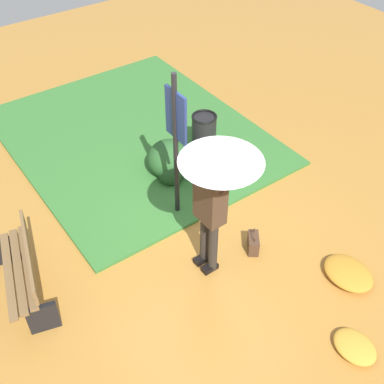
# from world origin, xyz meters

# --- Properties ---
(ground_plane) EXTENTS (18.00, 18.00, 0.00)m
(ground_plane) POSITION_xyz_m (0.00, 0.00, 0.00)
(ground_plane) COLOR #B27A33
(grass_verge) EXTENTS (4.80, 4.00, 0.05)m
(grass_verge) POSITION_xyz_m (-2.88, 0.62, 0.03)
(grass_verge) COLOR #387533
(grass_verge) RESTS_ON ground_plane
(person_with_umbrella) EXTENTS (0.96, 0.96, 2.04)m
(person_with_umbrella) POSITION_xyz_m (0.32, -0.05, 1.55)
(person_with_umbrella) COLOR #2D2823
(person_with_umbrella) RESTS_ON ground_plane
(info_sign_post) EXTENTS (0.44, 0.07, 2.30)m
(info_sign_post) POSITION_xyz_m (-0.84, 0.18, 1.44)
(info_sign_post) COLOR black
(info_sign_post) RESTS_ON ground_plane
(handbag) EXTENTS (0.32, 0.29, 0.37)m
(handbag) POSITION_xyz_m (0.39, 0.60, 0.13)
(handbag) COLOR #4C3323
(handbag) RESTS_ON ground_plane
(park_bench) EXTENTS (1.43, 0.72, 0.75)m
(park_bench) POSITION_xyz_m (-0.73, -2.20, 0.40)
(park_bench) COLOR black
(park_bench) RESTS_ON ground_plane
(trash_bin) EXTENTS (0.42, 0.42, 0.83)m
(trash_bin) POSITION_xyz_m (-1.69, 1.29, 0.42)
(trash_bin) COLOR black
(trash_bin) RESTS_ON ground_plane
(shrub_cluster) EXTENTS (0.76, 0.69, 0.62)m
(shrub_cluster) POSITION_xyz_m (-1.62, 0.55, 0.29)
(shrub_cluster) COLOR #285628
(shrub_cluster) RESTS_ON ground_plane
(leaf_pile_near_person) EXTENTS (0.53, 0.42, 0.12)m
(leaf_pile_near_person) POSITION_xyz_m (2.24, 0.54, 0.06)
(leaf_pile_near_person) COLOR gold
(leaf_pile_near_person) RESTS_ON ground_plane
(leaf_pile_by_bench) EXTENTS (0.69, 0.55, 0.15)m
(leaf_pile_by_bench) POSITION_xyz_m (1.48, 1.29, 0.08)
(leaf_pile_by_bench) COLOR #C68428
(leaf_pile_by_bench) RESTS_ON ground_plane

